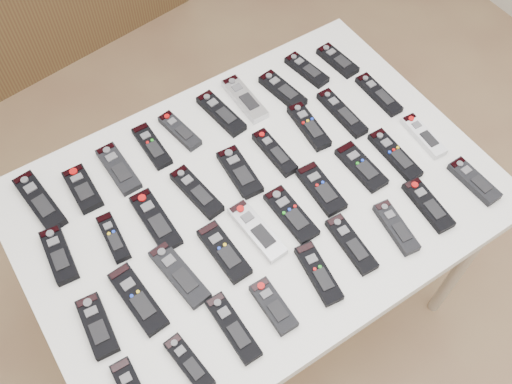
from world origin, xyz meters
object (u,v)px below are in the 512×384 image
remote_32 (273,306)px  remote_24 (291,214)px  remote_7 (283,91)px  remote_8 (307,70)px  remote_36 (428,205)px  remote_37 (474,181)px  remote_17 (342,113)px  remote_13 (197,192)px  remote_23 (257,231)px  remote_6 (244,99)px  remote_5 (221,113)px  remote_12 (156,220)px  remote_4 (180,131)px  remote_21 (179,274)px  remote_3 (152,146)px  remote_10 (59,255)px  remote_34 (351,244)px  remote_14 (240,172)px  table (256,207)px  remote_15 (275,152)px  remote_9 (338,61)px  remote_25 (321,189)px  remote_2 (118,169)px  remote_11 (113,238)px  remote_16 (309,126)px  remote_18 (379,94)px  remote_33 (318,273)px  remote_28 (423,136)px  remote_0 (40,201)px  remote_26 (361,167)px  remote_20 (138,299)px  remote_22 (224,252)px  remote_19 (97,326)px  remote_35 (396,227)px  remote_1 (83,189)px  remote_27 (395,155)px  remote_31 (233,328)px

remote_32 → remote_24: bearing=45.9°
remote_7 → remote_8: bearing=7.6°
remote_36 → remote_37: bearing=0.5°
remote_17 → remote_36: (-0.01, -0.38, 0.00)m
remote_13 → remote_23: remote_13 is taller
remote_32 → remote_6: bearing=63.9°
remote_5 → remote_12: remote_5 is taller
remote_4 → remote_21: size_ratio=0.80×
remote_3 → remote_10: size_ratio=1.02×
remote_34 → remote_14: bearing=112.7°
table → remote_36: size_ratio=7.55×
remote_8 → remote_15: (-0.27, -0.21, 0.00)m
remote_9 → remote_17: 0.22m
remote_13 → remote_25: remote_13 is taller
remote_15 → remote_32: remote_15 is taller
remote_8 → remote_13: size_ratio=0.87×
remote_7 → remote_2: bearing=170.8°
remote_3 → remote_15: remote_15 is taller
remote_11 → remote_16: (0.63, 0.02, 0.00)m
remote_18 → remote_8: bearing=121.4°
remote_15 → remote_33: 0.38m
remote_37 → remote_34: bearing=173.9°
remote_3 → remote_8: bearing=0.3°
remote_32 → remote_28: bearing=16.8°
remote_5 → remote_23: (-0.13, -0.39, -0.00)m
remote_17 → remote_33: 0.53m
remote_0 → remote_26: (0.79, -0.38, -0.00)m
table → remote_4: bearing=102.3°
remote_20 → remote_36: size_ratio=1.16×
remote_2 → remote_9: bearing=-1.3°
remote_20 → remote_22: 0.24m
remote_21 → remote_28: bearing=-7.3°
remote_19 → remote_18: bearing=16.6°
remote_5 → remote_33: (-0.07, -0.57, 0.00)m
remote_5 → remote_14: (-0.07, -0.21, -0.00)m
remote_9 → remote_24: same height
table → remote_36: (0.36, -0.28, 0.07)m
remote_2 → remote_14: size_ratio=1.04×
remote_5 → remote_35: size_ratio=1.14×
remote_1 → remote_15: 0.53m
remote_13 → remote_27: remote_13 is taller
remote_24 → remote_17: bearing=30.8°
remote_18 → remote_15: bearing=-178.3°
remote_4 → remote_25: size_ratio=0.93×
remote_13 → remote_22: size_ratio=1.04×
remote_36 → remote_20: bearing=171.4°
remote_12 → remote_16: remote_16 is taller
remote_20 → remote_28: same height
remote_26 → remote_34: size_ratio=0.96×
remote_31 → remote_33: remote_33 is taller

